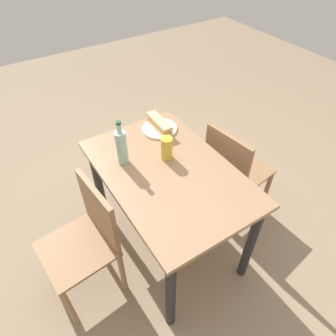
% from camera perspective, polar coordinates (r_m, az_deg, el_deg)
% --- Properties ---
extents(ground_plane, '(8.00, 8.00, 0.00)m').
position_cam_1_polar(ground_plane, '(2.40, 0.00, -13.72)').
color(ground_plane, '#8C755B').
extents(dining_table, '(1.11, 0.72, 0.76)m').
position_cam_1_polar(dining_table, '(1.91, 0.00, -3.31)').
color(dining_table, '#997251').
rests_on(dining_table, ground).
extents(chair_far, '(0.45, 0.45, 0.85)m').
position_cam_1_polar(chair_far, '(2.27, 12.11, -0.41)').
color(chair_far, '#936B47').
rests_on(chair_far, ground).
extents(chair_near, '(0.44, 0.44, 0.85)m').
position_cam_1_polar(chair_near, '(1.90, -14.91, -12.61)').
color(chair_near, '#936B47').
rests_on(chair_near, ground).
extents(plate_near, '(0.25, 0.25, 0.01)m').
position_cam_1_polar(plate_near, '(2.13, -1.64, 7.49)').
color(plate_near, silver).
rests_on(plate_near, dining_table).
extents(baguette_sandwich_near, '(0.25, 0.08, 0.07)m').
position_cam_1_polar(baguette_sandwich_near, '(2.11, -1.66, 8.40)').
color(baguette_sandwich_near, '#DBB77A').
rests_on(baguette_sandwich_near, plate_near).
extents(knife_near, '(0.18, 0.02, 0.01)m').
position_cam_1_polar(knife_near, '(2.16, -0.53, 8.31)').
color(knife_near, silver).
rests_on(knife_near, plate_near).
extents(water_bottle, '(0.07, 0.07, 0.30)m').
position_cam_1_polar(water_bottle, '(1.81, -8.80, 3.98)').
color(water_bottle, '#99C6B7').
rests_on(water_bottle, dining_table).
extents(beer_glass, '(0.08, 0.08, 0.15)m').
position_cam_1_polar(beer_glass, '(1.85, -0.27, 3.77)').
color(beer_glass, gold).
rests_on(beer_glass, dining_table).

